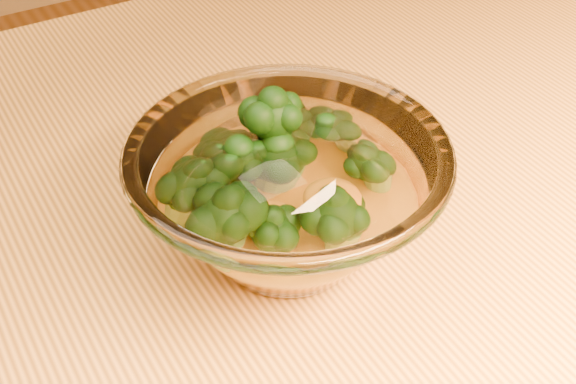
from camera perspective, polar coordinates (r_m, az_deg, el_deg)
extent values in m
cube|color=gold|center=(0.49, -8.77, -10.83)|extent=(1.20, 0.80, 0.04)
cylinder|color=brown|center=(1.17, 11.16, -1.20)|extent=(0.06, 0.06, 0.71)
ellipsoid|color=white|center=(0.50, 0.00, -3.66)|extent=(0.08, 0.08, 0.02)
torus|color=white|center=(0.46, 0.00, 2.73)|extent=(0.19, 0.19, 0.01)
ellipsoid|color=orange|center=(0.49, 0.00, -2.00)|extent=(0.11, 0.11, 0.03)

